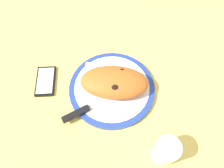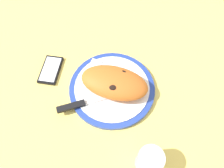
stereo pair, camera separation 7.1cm
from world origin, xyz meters
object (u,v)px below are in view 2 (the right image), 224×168
(plate, at_px, (112,88))
(calzone, at_px, (114,82))
(fork, at_px, (109,66))
(water_glass, at_px, (149,161))
(smartphone, at_px, (51,70))
(knife, at_px, (82,104))

(plate, height_order, calzone, calzone)
(calzone, relative_size, fork, 1.34)
(fork, height_order, water_glass, water_glass)
(calzone, height_order, smartphone, calzone)
(knife, bearing_deg, calzone, -136.94)
(fork, bearing_deg, calzone, 114.12)
(smartphone, relative_size, water_glass, 1.37)
(calzone, bearing_deg, knife, 43.06)
(calzone, bearing_deg, fork, -65.88)
(plate, distance_m, calzone, 0.04)
(plate, bearing_deg, fork, -71.15)
(calzone, relative_size, smartphone, 1.90)
(plate, height_order, fork, fork)
(calzone, relative_size, water_glass, 2.60)
(plate, xyz_separation_m, knife, (0.08, 0.08, 0.01))
(plate, bearing_deg, calzone, -168.00)
(calzone, distance_m, smartphone, 0.25)
(water_glass, bearing_deg, calzone, -57.12)
(fork, height_order, knife, knife)
(knife, relative_size, smartphone, 1.79)
(fork, xyz_separation_m, knife, (0.06, 0.16, 0.00))
(plate, relative_size, smartphone, 2.42)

